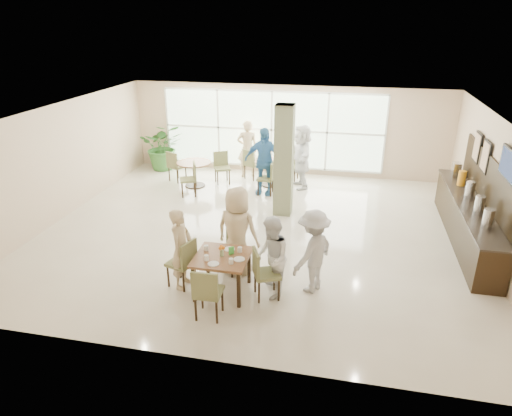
% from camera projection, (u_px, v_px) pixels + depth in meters
% --- Properties ---
extents(ground, '(10.00, 10.00, 0.00)m').
position_uv_depth(ground, '(258.00, 231.00, 10.87)').
color(ground, beige).
rests_on(ground, ground).
extents(room_shell, '(10.00, 10.00, 10.00)m').
position_uv_depth(room_shell, '(258.00, 162.00, 10.21)').
color(room_shell, white).
rests_on(room_shell, ground).
extents(window_bank, '(7.00, 0.04, 7.00)m').
position_uv_depth(window_bank, '(271.00, 130.00, 14.44)').
color(window_bank, silver).
rests_on(window_bank, ground).
extents(column, '(0.45, 0.45, 2.80)m').
position_uv_depth(column, '(284.00, 161.00, 11.33)').
color(column, '#717A55').
rests_on(column, ground).
extents(main_table, '(0.97, 0.97, 0.75)m').
position_uv_depth(main_table, '(222.00, 260.00, 8.21)').
color(main_table, brown).
rests_on(main_table, ground).
extents(round_table_left, '(1.03, 1.03, 0.75)m').
position_uv_depth(round_table_left, '(194.00, 168.00, 13.54)').
color(round_table_left, brown).
rests_on(round_table_left, ground).
extents(round_table_right, '(1.00, 1.00, 0.75)m').
position_uv_depth(round_table_right, '(271.00, 167.00, 13.63)').
color(round_table_right, brown).
rests_on(round_table_right, ground).
extents(chairs_main_table, '(2.22, 2.03, 0.95)m').
position_uv_depth(chairs_main_table, '(222.00, 269.00, 8.30)').
color(chairs_main_table, '#616839').
rests_on(chairs_main_table, ground).
extents(chairs_table_left, '(2.02, 1.80, 0.95)m').
position_uv_depth(chairs_table_left, '(196.00, 171.00, 13.56)').
color(chairs_table_left, '#616839').
rests_on(chairs_table_left, ground).
extents(chairs_table_right, '(1.98, 1.83, 0.95)m').
position_uv_depth(chairs_table_right, '(272.00, 169.00, 13.71)').
color(chairs_table_right, '#616839').
rests_on(chairs_table_right, ground).
extents(tabletop_clutter, '(0.81, 0.79, 0.21)m').
position_uv_depth(tabletop_clutter, '(223.00, 254.00, 8.13)').
color(tabletop_clutter, white).
rests_on(tabletop_clutter, main_table).
extents(buffet_counter, '(0.64, 4.70, 1.95)m').
position_uv_depth(buffet_counter, '(468.00, 218.00, 10.21)').
color(buffet_counter, black).
rests_on(buffet_counter, ground).
extents(wall_tv, '(0.06, 1.00, 0.58)m').
position_uv_depth(wall_tv, '(509.00, 165.00, 8.55)').
color(wall_tv, black).
rests_on(wall_tv, ground).
extents(framed_art_a, '(0.05, 0.55, 0.70)m').
position_uv_depth(framed_art_a, '(486.00, 157.00, 10.10)').
color(framed_art_a, black).
rests_on(framed_art_a, ground).
extents(framed_art_b, '(0.05, 0.55, 0.70)m').
position_uv_depth(framed_art_b, '(477.00, 147.00, 10.83)').
color(framed_art_b, black).
rests_on(framed_art_b, ground).
extents(potted_plant, '(1.77, 1.77, 1.55)m').
position_uv_depth(potted_plant, '(163.00, 146.00, 14.99)').
color(potted_plant, '#346C2B').
rests_on(potted_plant, ground).
extents(teen_left, '(0.43, 0.60, 1.55)m').
position_uv_depth(teen_left, '(181.00, 249.00, 8.37)').
color(teen_left, '#CCB388').
rests_on(teen_left, ground).
extents(teen_far, '(0.95, 0.65, 1.78)m').
position_uv_depth(teen_far, '(237.00, 231.00, 8.81)').
color(teen_far, '#CCB388').
rests_on(teen_far, ground).
extents(teen_right, '(0.77, 0.88, 1.53)m').
position_uv_depth(teen_right, '(271.00, 258.00, 8.09)').
color(teen_right, white).
rests_on(teen_right, ground).
extents(teen_standing, '(1.02, 1.19, 1.59)m').
position_uv_depth(teen_standing, '(313.00, 251.00, 8.23)').
color(teen_standing, '#B3B3B6').
rests_on(teen_standing, ground).
extents(adult_a, '(1.19, 0.75, 1.93)m').
position_uv_depth(adult_a, '(264.00, 161.00, 12.80)').
color(adult_a, teal).
rests_on(adult_a, ground).
extents(adult_b, '(1.28, 1.89, 1.88)m').
position_uv_depth(adult_b, '(302.00, 157.00, 13.32)').
color(adult_b, white).
rests_on(adult_b, ground).
extents(adult_standing, '(0.74, 0.56, 1.81)m').
position_uv_depth(adult_standing, '(247.00, 149.00, 14.21)').
color(adult_standing, '#CCB388').
rests_on(adult_standing, ground).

